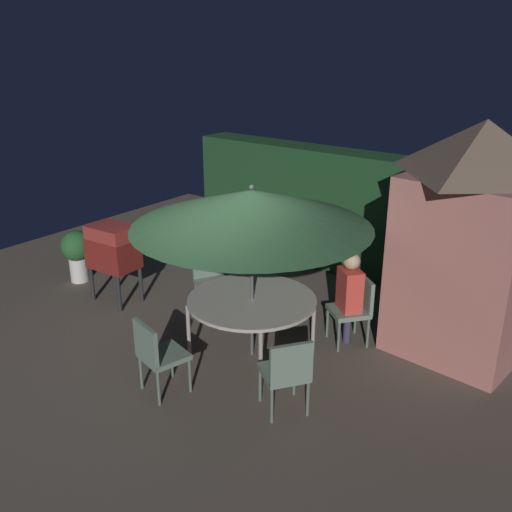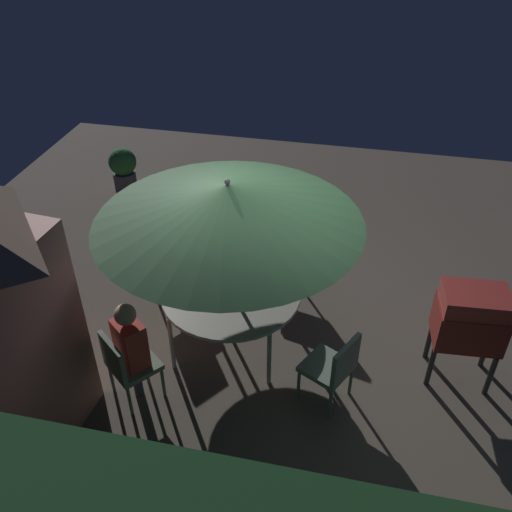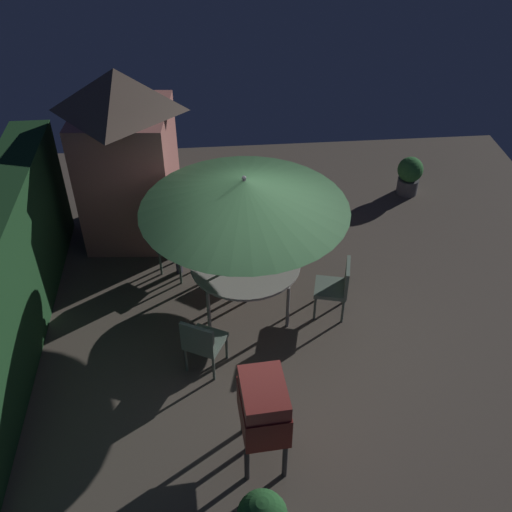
% 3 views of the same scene
% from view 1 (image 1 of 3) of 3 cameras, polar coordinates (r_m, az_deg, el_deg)
% --- Properties ---
extents(ground_plane, '(11.00, 11.00, 0.00)m').
position_cam_1_polar(ground_plane, '(7.45, -5.47, -9.35)').
color(ground_plane, brown).
extents(hedge_backdrop, '(5.63, 0.62, 2.03)m').
position_cam_1_polar(hedge_backdrop, '(9.67, 8.52, 4.42)').
color(hedge_backdrop, '#193D1E').
rests_on(hedge_backdrop, ground).
extents(garden_shed, '(1.72, 1.65, 2.91)m').
position_cam_1_polar(garden_shed, '(7.33, 20.72, 1.56)').
color(garden_shed, '#B26B60').
rests_on(garden_shed, ground).
extents(patio_table, '(1.58, 1.58, 0.78)m').
position_cam_1_polar(patio_table, '(6.98, -0.42, -4.65)').
color(patio_table, '#B2ADA3').
rests_on(patio_table, ground).
extents(patio_umbrella, '(2.83, 2.83, 2.20)m').
position_cam_1_polar(patio_umbrella, '(6.54, -0.45, 4.78)').
color(patio_umbrella, '#4C4C51').
rests_on(patio_umbrella, ground).
extents(bbq_grill, '(0.73, 0.55, 1.20)m').
position_cam_1_polar(bbq_grill, '(8.63, -14.14, 0.74)').
color(bbq_grill, maroon).
rests_on(bbq_grill, ground).
extents(chair_near_shed, '(0.65, 0.65, 0.90)m').
position_cam_1_polar(chair_near_shed, '(7.48, 9.88, -4.91)').
color(chair_near_shed, slate).
rests_on(chair_near_shed, ground).
extents(chair_far_side, '(0.62, 0.62, 0.90)m').
position_cam_1_polar(chair_far_side, '(8.25, -4.52, -2.07)').
color(chair_far_side, slate).
rests_on(chair_far_side, ground).
extents(chair_toward_hedge, '(0.56, 0.56, 0.90)m').
position_cam_1_polar(chair_toward_hedge, '(6.44, -9.90, -9.50)').
color(chair_toward_hedge, slate).
rests_on(chair_toward_hedge, ground).
extents(chair_toward_house, '(0.65, 0.64, 0.90)m').
position_cam_1_polar(chair_toward_house, '(6.04, 3.10, -11.41)').
color(chair_toward_house, slate).
rests_on(chair_toward_house, ground).
extents(potted_plant_by_grill, '(0.50, 0.50, 0.86)m').
position_cam_1_polar(potted_plant_by_grill, '(9.64, -17.51, 0.50)').
color(potted_plant_by_grill, silver).
rests_on(potted_plant_by_grill, ground).
extents(person_in_red, '(0.42, 0.40, 1.26)m').
position_cam_1_polar(person_in_red, '(7.33, 9.39, -3.15)').
color(person_in_red, '#CC3D33').
rests_on(person_in_red, ground).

